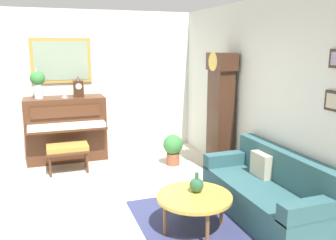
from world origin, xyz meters
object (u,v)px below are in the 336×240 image
at_px(teacup, 65,97).
at_px(green_jug, 197,185).
at_px(piano_bench, 68,149).
at_px(coffee_table, 194,198).
at_px(couch, 268,193).
at_px(mantel_clock, 78,88).
at_px(piano, 66,128).
at_px(grandfather_clock, 220,117).
at_px(flower_vase, 38,81).
at_px(potted_plant, 173,148).

height_order(teacup, green_jug, teacup).
relative_size(piano_bench, coffee_table, 0.80).
distance_m(couch, mantel_clock, 3.91).
relative_size(piano, mantel_clock, 3.79).
xyz_separation_m(mantel_clock, green_jug, (3.14, 1.02, -0.84)).
bearing_deg(piano, grandfather_clock, 56.46).
relative_size(piano, teacup, 12.41).
bearing_deg(coffee_table, mantel_clock, -163.43).
bearing_deg(flower_vase, coffee_table, 27.28).
distance_m(mantel_clock, teacup, 0.31).
xyz_separation_m(teacup, green_jug, (3.07, 1.28, -0.69)).
relative_size(couch, mantel_clock, 5.00).
bearing_deg(couch, piano, -145.24).
height_order(piano_bench, green_jug, green_jug).
bearing_deg(piano_bench, couch, 42.26).
relative_size(piano, couch, 0.76).
bearing_deg(teacup, grandfather_clock, 57.59).
xyz_separation_m(coffee_table, mantel_clock, (-3.22, -0.96, 0.96)).
height_order(coffee_table, mantel_clock, mantel_clock).
relative_size(couch, coffee_table, 2.16).
relative_size(couch, potted_plant, 3.39).
bearing_deg(mantel_clock, coffee_table, 16.57).
bearing_deg(green_jug, grandfather_clock, 144.51).
bearing_deg(green_jug, potted_plant, 166.90).
bearing_deg(mantel_clock, potted_plant, 58.03).
distance_m(coffee_table, potted_plant, 2.33).
distance_m(piano, piano_bench, 0.75).
height_order(grandfather_clock, couch, grandfather_clock).
distance_m(coffee_table, teacup, 3.47).
distance_m(grandfather_clock, flower_vase, 3.29).
bearing_deg(potted_plant, coffee_table, -14.14).
bearing_deg(couch, mantel_clock, -148.49).
height_order(mantel_clock, teacup, mantel_clock).
xyz_separation_m(piano, grandfather_clock, (1.58, 2.39, 0.36)).
distance_m(mantel_clock, flower_vase, 0.72).
relative_size(green_jug, potted_plant, 0.43).
bearing_deg(grandfather_clock, flower_vase, -119.21).
relative_size(piano_bench, mantel_clock, 1.84).
bearing_deg(flower_vase, couch, 39.74).
bearing_deg(piano_bench, green_jug, 28.54).
distance_m(mantel_clock, green_jug, 3.40).
bearing_deg(piano_bench, mantel_clock, 157.59).
distance_m(mantel_clock, potted_plant, 2.08).
height_order(piano_bench, grandfather_clock, grandfather_clock).
relative_size(piano, potted_plant, 2.57).
xyz_separation_m(piano_bench, grandfather_clock, (0.86, 2.42, 0.56)).
bearing_deg(flower_vase, mantel_clock, 89.96).
bearing_deg(grandfather_clock, piano, -123.54).
distance_m(piano, mantel_clock, 0.80).
height_order(mantel_clock, flower_vase, flower_vase).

